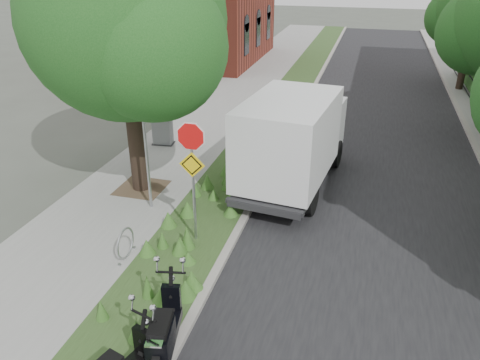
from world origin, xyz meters
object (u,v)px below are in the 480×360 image
(scooter_far, at_px, (164,335))
(utility_cabinet, at_px, (163,131))
(sign_assembly, at_px, (192,158))
(box_truck, at_px, (293,137))

(scooter_far, height_order, utility_cabinet, utility_cabinet)
(scooter_far, distance_m, utility_cabinet, 10.43)
(sign_assembly, height_order, utility_cabinet, sign_assembly)
(box_truck, bearing_deg, scooter_far, -97.21)
(utility_cabinet, bearing_deg, sign_assembly, -59.18)
(scooter_far, height_order, box_truck, box_truck)
(sign_assembly, xyz_separation_m, scooter_far, (0.80, -3.69, -1.76))
(sign_assembly, bearing_deg, scooter_far, -77.76)
(box_truck, xyz_separation_m, utility_cabinet, (-5.23, 1.98, -1.02))
(sign_assembly, relative_size, utility_cabinet, 3.10)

